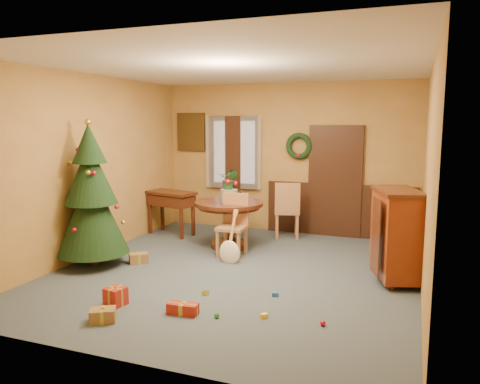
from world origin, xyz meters
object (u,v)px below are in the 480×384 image
at_px(chair_near, 234,222).
at_px(christmas_tree, 91,197).
at_px(dining_table, 229,216).
at_px(sideboard, 396,232).
at_px(writing_desk, 171,202).

distance_m(chair_near, christmas_tree, 2.24).
bearing_deg(dining_table, sideboard, -16.16).
distance_m(chair_near, writing_desk, 1.86).
relative_size(christmas_tree, writing_desk, 2.13).
distance_m(christmas_tree, sideboard, 4.40).
bearing_deg(dining_table, christmas_tree, -133.33).
relative_size(chair_near, sideboard, 0.80).
bearing_deg(christmas_tree, writing_desk, 85.91).
relative_size(chair_near, writing_desk, 0.98).
relative_size(chair_near, christmas_tree, 0.46).
xyz_separation_m(chair_near, christmas_tree, (-1.78, -1.26, 0.50)).
xyz_separation_m(christmas_tree, writing_desk, (0.15, 2.14, -0.41)).
bearing_deg(chair_near, sideboard, -9.24).
bearing_deg(writing_desk, sideboard, -17.31).
height_order(chair_near, writing_desk, chair_near).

